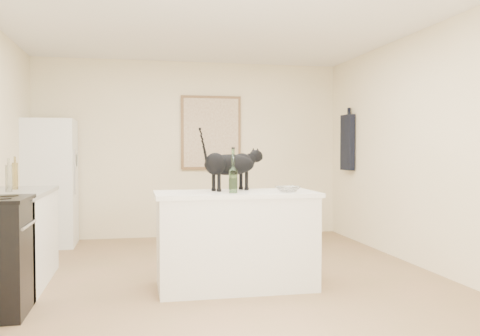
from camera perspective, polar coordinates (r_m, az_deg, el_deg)
name	(u,v)px	position (r m, az deg, el deg)	size (l,w,h in m)	color
floor	(222,283)	(5.08, -2.05, -12.69)	(5.50, 5.50, 0.00)	#986E51
ceiling	(221,13)	(5.08, -2.09, 16.96)	(5.50, 5.50, 0.00)	white
wall_back	(191,149)	(7.64, -5.51, 2.09)	(4.50, 4.50, 0.00)	#F9EAC1
wall_front	(327,147)	(2.25, 9.70, 2.29)	(4.50, 4.50, 0.00)	#F9EAC1
wall_right	(432,149)	(5.73, 20.71, 2.00)	(5.50, 5.50, 0.00)	#F9EAC1
island_base	(236,242)	(4.81, -0.47, -8.27)	(1.44, 0.67, 0.86)	white
island_top	(236,194)	(4.75, -0.47, -2.92)	(1.50, 0.70, 0.04)	white
left_cabinets	(14,240)	(5.34, -23.95, -7.42)	(0.60, 1.40, 0.86)	white
left_countertop	(13,193)	(5.28, -24.01, -2.60)	(0.62, 1.44, 0.04)	gray
fridge	(49,183)	(7.30, -20.57, -1.56)	(0.68, 0.68, 1.70)	white
artwork_frame	(211,133)	(7.65, -3.25, 3.96)	(0.90, 0.03, 1.10)	brown
artwork_canvas	(211,133)	(7.63, -3.23, 3.97)	(0.82, 0.00, 1.02)	beige
hanging_garment	(347,142)	(7.52, 11.93, 2.81)	(0.08, 0.34, 0.80)	black
black_cat	(229,167)	(4.88, -1.20, 0.06)	(0.63, 0.19, 0.44)	black
wine_bottle	(233,173)	(4.60, -0.77, -0.56)	(0.08, 0.08, 0.36)	#255622
glass_bowl	(288,189)	(4.75, 5.36, -2.37)	(0.22, 0.22, 0.05)	silver
fridge_paper	(77,160)	(7.33, -17.82, 0.84)	(0.00, 0.12, 0.16)	white
counter_bottle_cluster	(12,177)	(5.33, -24.17, -0.94)	(0.07, 0.36, 0.27)	brown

